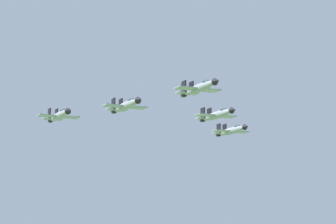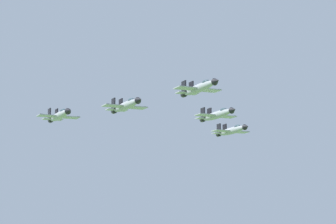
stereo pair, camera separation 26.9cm
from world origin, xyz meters
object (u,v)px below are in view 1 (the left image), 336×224
Objects in this scene: jet_left_outer at (232,130)px; jet_right_outer at (59,115)px; jet_right_wingman at (126,105)px; jet_lead at (199,88)px; jet_left_wingman at (217,115)px.

jet_right_outer is (15.59, 46.54, 0.86)m from jet_left_outer.
jet_right_wingman is 1.03× the size of jet_right_outer.
jet_lead reaches higher than jet_right_wingman.
jet_right_wingman reaches higher than jet_left_wingman.
jet_right_outer reaches higher than jet_left_outer.
jet_left_wingman is 39.54m from jet_right_outer.
jet_right_outer is (25.38, 30.32, -0.51)m from jet_left_wingman.
jet_left_outer is at bearing 139.44° from jet_lead.
jet_right_wingman is at bearing 39.36° from jet_right_outer.
jet_right_wingman is 39.59m from jet_left_outer.
jet_right_outer is at bearing -112.03° from jet_left_wingman.
jet_right_wingman is (17.59, 7.05, -2.59)m from jet_lead.
jet_left_wingman is 1.01× the size of jet_left_outer.
jet_right_outer is at bearing -140.47° from jet_right_wingman.
jet_right_wingman is (7.79, 23.27, 0.55)m from jet_left_wingman.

